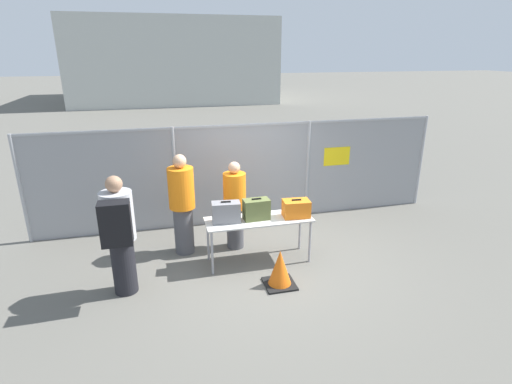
{
  "coord_description": "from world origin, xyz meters",
  "views": [
    {
      "loc": [
        -1.7,
        -5.92,
        3.44
      ],
      "look_at": [
        -0.04,
        0.63,
        1.05
      ],
      "focal_mm": 28.0,
      "sensor_mm": 36.0,
      "label": 1
    }
  ],
  "objects_px": {
    "suitcase_orange": "(296,208)",
    "security_worker_near": "(235,204)",
    "suitcase_grey": "(226,212)",
    "inspection_table": "(259,223)",
    "suitcase_olive": "(256,209)",
    "security_worker_far": "(182,203)",
    "traveler_hooded": "(119,232)",
    "traffic_cone": "(280,269)",
    "utility_trailer": "(274,167)"
  },
  "relations": [
    {
      "from": "suitcase_grey",
      "to": "suitcase_orange",
      "type": "distance_m",
      "value": 1.19
    },
    {
      "from": "utility_trailer",
      "to": "traffic_cone",
      "type": "height_order",
      "value": "utility_trailer"
    },
    {
      "from": "inspection_table",
      "to": "security_worker_near",
      "type": "height_order",
      "value": "security_worker_near"
    },
    {
      "from": "inspection_table",
      "to": "security_worker_far",
      "type": "xyz_separation_m",
      "value": [
        -1.21,
        0.65,
        0.22
      ]
    },
    {
      "from": "suitcase_olive",
      "to": "utility_trailer",
      "type": "bearing_deg",
      "value": 69.49
    },
    {
      "from": "suitcase_olive",
      "to": "traffic_cone",
      "type": "relative_size",
      "value": 0.74
    },
    {
      "from": "security_worker_near",
      "to": "traffic_cone",
      "type": "xyz_separation_m",
      "value": [
        0.41,
        -1.43,
        -0.57
      ]
    },
    {
      "from": "traveler_hooded",
      "to": "traffic_cone",
      "type": "height_order",
      "value": "traveler_hooded"
    },
    {
      "from": "traveler_hooded",
      "to": "security_worker_near",
      "type": "relative_size",
      "value": 1.12
    },
    {
      "from": "traveler_hooded",
      "to": "suitcase_orange",
      "type": "bearing_deg",
      "value": 21.95
    },
    {
      "from": "suitcase_grey",
      "to": "utility_trailer",
      "type": "xyz_separation_m",
      "value": [
        2.09,
        4.21,
        -0.54
      ]
    },
    {
      "from": "inspection_table",
      "to": "security_worker_near",
      "type": "bearing_deg",
      "value": 114.76
    },
    {
      "from": "suitcase_orange",
      "to": "security_worker_near",
      "type": "height_order",
      "value": "security_worker_near"
    },
    {
      "from": "suitcase_olive",
      "to": "security_worker_far",
      "type": "distance_m",
      "value": 1.34
    },
    {
      "from": "security_worker_far",
      "to": "traffic_cone",
      "type": "height_order",
      "value": "security_worker_far"
    },
    {
      "from": "suitcase_olive",
      "to": "utility_trailer",
      "type": "height_order",
      "value": "suitcase_olive"
    },
    {
      "from": "suitcase_orange",
      "to": "security_worker_far",
      "type": "xyz_separation_m",
      "value": [
        -1.85,
        0.7,
        0.0
      ]
    },
    {
      "from": "suitcase_orange",
      "to": "utility_trailer",
      "type": "relative_size",
      "value": 0.13
    },
    {
      "from": "traveler_hooded",
      "to": "inspection_table",
      "type": "bearing_deg",
      "value": 25.71
    },
    {
      "from": "inspection_table",
      "to": "security_worker_far",
      "type": "bearing_deg",
      "value": 151.73
    },
    {
      "from": "inspection_table",
      "to": "suitcase_olive",
      "type": "distance_m",
      "value": 0.25
    },
    {
      "from": "traveler_hooded",
      "to": "security_worker_far",
      "type": "bearing_deg",
      "value": 62.81
    },
    {
      "from": "security_worker_near",
      "to": "security_worker_far",
      "type": "distance_m",
      "value": 0.93
    },
    {
      "from": "inspection_table",
      "to": "suitcase_olive",
      "type": "relative_size",
      "value": 4.09
    },
    {
      "from": "suitcase_orange",
      "to": "utility_trailer",
      "type": "xyz_separation_m",
      "value": [
        0.9,
        4.27,
        -0.51
      ]
    },
    {
      "from": "inspection_table",
      "to": "security_worker_far",
      "type": "relative_size",
      "value": 0.99
    },
    {
      "from": "utility_trailer",
      "to": "traffic_cone",
      "type": "relative_size",
      "value": 6.28
    },
    {
      "from": "security_worker_near",
      "to": "traveler_hooded",
      "type": "bearing_deg",
      "value": 16.05
    },
    {
      "from": "security_worker_far",
      "to": "suitcase_olive",
      "type": "bearing_deg",
      "value": 138.23
    },
    {
      "from": "inspection_table",
      "to": "suitcase_orange",
      "type": "distance_m",
      "value": 0.68
    },
    {
      "from": "inspection_table",
      "to": "suitcase_orange",
      "type": "bearing_deg",
      "value": -4.57
    },
    {
      "from": "security_worker_far",
      "to": "traffic_cone",
      "type": "distance_m",
      "value": 2.09
    },
    {
      "from": "suitcase_grey",
      "to": "suitcase_orange",
      "type": "height_order",
      "value": "suitcase_grey"
    },
    {
      "from": "security_worker_far",
      "to": "traffic_cone",
      "type": "relative_size",
      "value": 3.08
    },
    {
      "from": "suitcase_orange",
      "to": "traveler_hooded",
      "type": "xyz_separation_m",
      "value": [
        -2.81,
        -0.42,
        0.07
      ]
    },
    {
      "from": "traveler_hooded",
      "to": "traffic_cone",
      "type": "distance_m",
      "value": 2.44
    },
    {
      "from": "inspection_table",
      "to": "suitcase_grey",
      "type": "distance_m",
      "value": 0.6
    },
    {
      "from": "inspection_table",
      "to": "security_worker_far",
      "type": "height_order",
      "value": "security_worker_far"
    },
    {
      "from": "traveler_hooded",
      "to": "security_worker_near",
      "type": "bearing_deg",
      "value": 43.43
    },
    {
      "from": "suitcase_olive",
      "to": "suitcase_orange",
      "type": "bearing_deg",
      "value": -4.8
    },
    {
      "from": "suitcase_olive",
      "to": "traffic_cone",
      "type": "xyz_separation_m",
      "value": [
        0.17,
        -0.82,
        -0.69
      ]
    },
    {
      "from": "inspection_table",
      "to": "suitcase_grey",
      "type": "height_order",
      "value": "suitcase_grey"
    },
    {
      "from": "security_worker_near",
      "to": "traffic_cone",
      "type": "bearing_deg",
      "value": 92.02
    },
    {
      "from": "suitcase_grey",
      "to": "security_worker_near",
      "type": "xyz_separation_m",
      "value": [
        0.26,
        0.61,
        -0.12
      ]
    },
    {
      "from": "security_worker_far",
      "to": "traffic_cone",
      "type": "xyz_separation_m",
      "value": [
        1.34,
        -1.47,
        -0.66
      ]
    },
    {
      "from": "security_worker_near",
      "to": "traffic_cone",
      "type": "relative_size",
      "value": 2.77
    },
    {
      "from": "security_worker_near",
      "to": "suitcase_orange",
      "type": "bearing_deg",
      "value": 130.15
    },
    {
      "from": "suitcase_olive",
      "to": "traffic_cone",
      "type": "height_order",
      "value": "suitcase_olive"
    },
    {
      "from": "suitcase_olive",
      "to": "security_worker_far",
      "type": "bearing_deg",
      "value": 151.16
    },
    {
      "from": "suitcase_grey",
      "to": "traffic_cone",
      "type": "xyz_separation_m",
      "value": [
        0.68,
        -0.82,
        -0.69
      ]
    }
  ]
}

